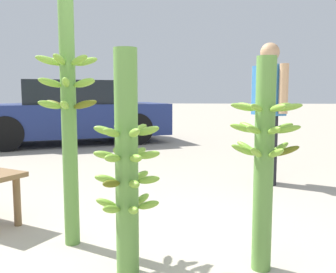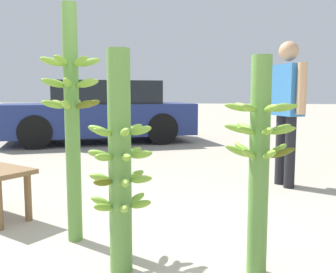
{
  "view_description": "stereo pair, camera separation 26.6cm",
  "coord_description": "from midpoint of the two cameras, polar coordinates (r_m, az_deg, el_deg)",
  "views": [
    {
      "loc": [
        0.31,
        -2.11,
        1.1
      ],
      "look_at": [
        0.11,
        0.53,
        0.8
      ],
      "focal_mm": 40.0,
      "sensor_mm": 36.0,
      "label": 1
    },
    {
      "loc": [
        0.58,
        -2.08,
        1.1
      ],
      "look_at": [
        0.11,
        0.53,
        0.8
      ],
      "focal_mm": 40.0,
      "sensor_mm": 36.0,
      "label": 2
    }
  ],
  "objects": [
    {
      "name": "banana_stalk_left",
      "position": [
        2.78,
        -11.8,
        3.36
      ],
      "size": [
        0.43,
        0.44,
        1.74
      ],
      "color": "#5B8C3D",
      "rests_on": "ground_plane"
    },
    {
      "name": "banana_stalk_center",
      "position": [
        2.26,
        -4.01,
        -4.23
      ],
      "size": [
        0.41,
        0.38,
        1.36
      ],
      "color": "#5B8C3D",
      "rests_on": "ground_plane"
    },
    {
      "name": "banana_stalk_right",
      "position": [
        2.32,
        16.96,
        -3.41
      ],
      "size": [
        0.43,
        0.43,
        1.32
      ],
      "color": "#5B8C3D",
      "rests_on": "ground_plane"
    },
    {
      "name": "vendor_person",
      "position": [
        4.64,
        19.27,
        5.14
      ],
      "size": [
        0.38,
        0.63,
        1.7
      ],
      "rotation": [
        0.0,
        0.0,
        -1.11
      ],
      "color": "black",
      "rests_on": "ground_plane"
    },
    {
      "name": "parked_car",
      "position": [
        8.65,
        -9.55,
        3.64
      ],
      "size": [
        4.57,
        3.44,
        1.38
      ],
      "rotation": [
        0.0,
        0.0,
        2.02
      ],
      "color": "navy",
      "rests_on": "ground_plane"
    }
  ]
}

